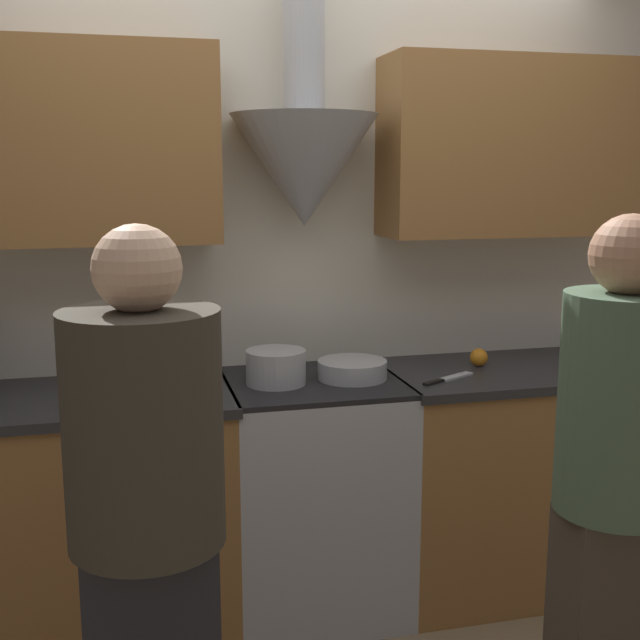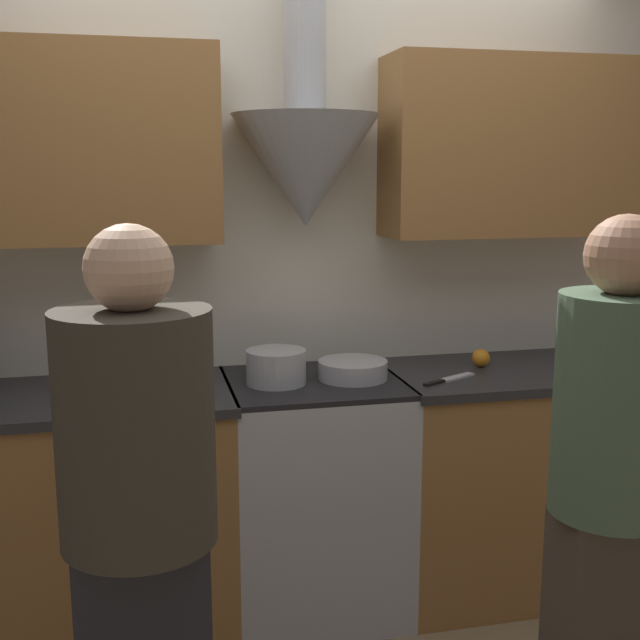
{
  "view_description": "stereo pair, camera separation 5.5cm",
  "coord_description": "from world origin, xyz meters",
  "px_view_note": "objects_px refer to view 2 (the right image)",
  "views": [
    {
      "loc": [
        -0.7,
        -2.51,
        1.71
      ],
      "look_at": [
        0.0,
        0.25,
        1.18
      ],
      "focal_mm": 45.0,
      "sensor_mm": 36.0,
      "label": 1
    },
    {
      "loc": [
        -0.64,
        -2.53,
        1.71
      ],
      "look_at": [
        0.0,
        0.25,
        1.18
      ],
      "focal_mm": 45.0,
      "sensor_mm": 36.0,
      "label": 2
    }
  ],
  "objects_px": {
    "stock_pot": "(276,367)",
    "mixing_bowl": "(353,370)",
    "stove_range": "(314,494)",
    "person_foreground_left": "(140,527)",
    "orange_fruit": "(481,358)",
    "person_foreground_right": "(610,489)"
  },
  "relations": [
    {
      "from": "orange_fruit",
      "to": "person_foreground_left",
      "type": "relative_size",
      "value": 0.05
    },
    {
      "from": "stove_range",
      "to": "stock_pot",
      "type": "height_order",
      "value": "stock_pot"
    },
    {
      "from": "stove_range",
      "to": "person_foreground_right",
      "type": "bearing_deg",
      "value": -64.23
    },
    {
      "from": "person_foreground_right",
      "to": "stock_pot",
      "type": "bearing_deg",
      "value": 122.05
    },
    {
      "from": "orange_fruit",
      "to": "person_foreground_right",
      "type": "relative_size",
      "value": 0.05
    },
    {
      "from": "stove_range",
      "to": "mixing_bowl",
      "type": "xyz_separation_m",
      "value": [
        0.15,
        -0.02,
        0.5
      ]
    },
    {
      "from": "stove_range",
      "to": "person_foreground_left",
      "type": "bearing_deg",
      "value": -122.41
    },
    {
      "from": "person_foreground_left",
      "to": "person_foreground_right",
      "type": "height_order",
      "value": "person_foreground_right"
    },
    {
      "from": "orange_fruit",
      "to": "person_foreground_right",
      "type": "distance_m",
      "value": 1.19
    },
    {
      "from": "stove_range",
      "to": "stock_pot",
      "type": "xyz_separation_m",
      "value": [
        -0.15,
        -0.02,
        0.52
      ]
    },
    {
      "from": "orange_fruit",
      "to": "person_foreground_left",
      "type": "distance_m",
      "value": 1.75
    },
    {
      "from": "person_foreground_right",
      "to": "mixing_bowl",
      "type": "bearing_deg",
      "value": 109.56
    },
    {
      "from": "stock_pot",
      "to": "person_foreground_left",
      "type": "distance_m",
      "value": 1.14
    },
    {
      "from": "person_foreground_left",
      "to": "person_foreground_right",
      "type": "relative_size",
      "value": 0.99
    },
    {
      "from": "stock_pot",
      "to": "orange_fruit",
      "type": "relative_size",
      "value": 3.08
    },
    {
      "from": "stock_pot",
      "to": "person_foreground_right",
      "type": "xyz_separation_m",
      "value": [
        0.69,
        -1.1,
        -0.1
      ]
    },
    {
      "from": "stock_pot",
      "to": "mixing_bowl",
      "type": "xyz_separation_m",
      "value": [
        0.3,
        0.01,
        -0.03
      ]
    },
    {
      "from": "orange_fruit",
      "to": "person_foreground_right",
      "type": "height_order",
      "value": "person_foreground_right"
    },
    {
      "from": "mixing_bowl",
      "to": "person_foreground_left",
      "type": "height_order",
      "value": "person_foreground_left"
    },
    {
      "from": "stove_range",
      "to": "person_foreground_left",
      "type": "distance_m",
      "value": 1.29
    },
    {
      "from": "mixing_bowl",
      "to": "orange_fruit",
      "type": "xyz_separation_m",
      "value": [
        0.56,
        0.07,
        0.0
      ]
    },
    {
      "from": "stock_pot",
      "to": "orange_fruit",
      "type": "xyz_separation_m",
      "value": [
        0.85,
        0.07,
        -0.03
      ]
    }
  ]
}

